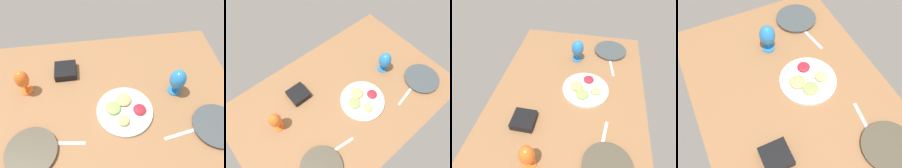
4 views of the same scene
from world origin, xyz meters
The scene contains 9 objects.
ground_plane centered at (0.00, 0.00, -2.00)cm, with size 160.00×104.00×4.00cm, color #8C603D.
dinner_plate_left centered at (-57.66, 27.24, 1.16)cm, with size 26.63×26.63×2.23cm.
dinner_plate_right centered at (41.88, 28.30, 1.06)cm, with size 26.80×26.80×2.04cm.
fruit_platter centered at (-9.18, 11.00, 1.49)cm, with size 32.25×32.25×5.00cm.
hurricane_glass_orange centered at (47.70, -11.71, 10.56)cm, with size 8.13×8.13×17.59cm.
hurricane_glass_blue centered at (-41.81, 0.55, 10.89)cm, with size 9.53×9.53×18.19cm.
square_bowl_black centered at (23.81, -22.73, 2.71)cm, with size 13.66×13.66×4.87cm.
fork_by_left_plate centered at (-36.40, 29.03, 0.30)cm, with size 18.00×1.80×0.60cm, color silver.
fork_by_right_plate centered at (23.23, 26.00, 0.30)cm, with size 18.00×1.80×0.60cm, color silver.
Camera 2 is at (47.46, 50.68, 136.95)cm, focal length 33.05 mm.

